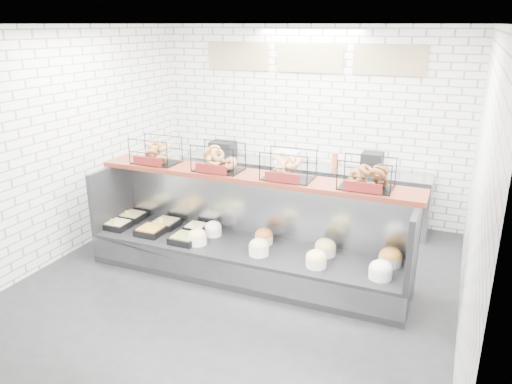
% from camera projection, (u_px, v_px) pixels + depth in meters
% --- Properties ---
extents(ground, '(5.50, 5.50, 0.00)m').
position_uv_depth(ground, '(236.00, 286.00, 6.03)').
color(ground, black).
rests_on(ground, ground).
extents(room_shell, '(5.02, 5.51, 3.01)m').
position_uv_depth(room_shell, '(255.00, 108.00, 5.89)').
color(room_shell, white).
rests_on(room_shell, ground).
extents(display_case, '(4.00, 0.90, 1.20)m').
position_uv_depth(display_case, '(247.00, 250.00, 6.22)').
color(display_case, black).
rests_on(display_case, ground).
extents(bagel_shelf, '(4.10, 0.50, 0.40)m').
position_uv_depth(bagel_shelf, '(252.00, 165.00, 6.04)').
color(bagel_shelf, '#4B1A10').
rests_on(bagel_shelf, display_case).
extents(prep_counter, '(4.00, 0.60, 1.20)m').
position_uv_depth(prep_counter, '(299.00, 190.00, 8.00)').
color(prep_counter, '#93969B').
rests_on(prep_counter, ground).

